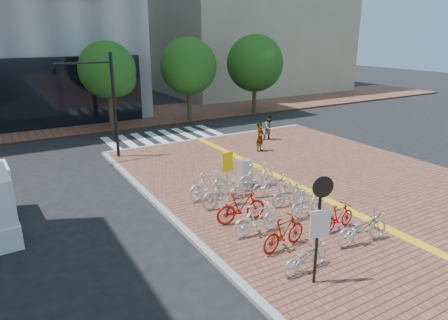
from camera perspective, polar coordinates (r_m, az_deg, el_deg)
ground at (r=14.96m, az=10.79°, el=-8.58°), size 120.00×120.00×0.00m
kerb_north at (r=25.86m, az=-1.60°, el=3.20°), size 14.00×0.25×0.15m
far_sidewalk at (r=32.89m, az=-13.92°, el=5.82°), size 70.00×8.00×0.15m
building_beige at (r=49.98m, az=2.54°, el=20.48°), size 20.00×18.00×18.00m
crosswalk at (r=26.60m, az=-8.43°, el=3.27°), size 7.50×4.00×0.01m
street_trees at (r=30.91m, az=-3.29°, el=13.12°), size 16.20×4.60×6.35m
bike_0 at (r=11.67m, az=11.59°, el=-13.45°), size 1.65×0.67×0.85m
bike_1 at (r=12.59m, az=8.58°, el=-10.22°), size 1.85×0.78×1.08m
bike_2 at (r=13.32m, az=4.80°, el=-8.38°), size 1.84×0.56×1.10m
bike_3 at (r=14.11m, az=2.47°, el=-6.71°), size 1.94×0.72×1.14m
bike_4 at (r=15.22m, az=-0.00°, el=-4.81°), size 1.91×0.64×1.13m
bike_5 at (r=16.07m, az=-2.24°, el=-3.55°), size 1.96×0.84×1.14m
bike_6 at (r=13.49m, az=19.15°, el=-9.16°), size 2.05×0.88×1.05m
bike_7 at (r=14.15m, az=16.07°, el=-7.82°), size 1.58×0.62×0.93m
bike_8 at (r=14.83m, az=11.84°, el=-5.89°), size 1.91×0.81×1.11m
bike_9 at (r=15.62m, az=9.32°, el=-4.80°), size 1.62×0.55×0.96m
bike_10 at (r=16.45m, az=6.90°, el=-3.53°), size 1.87×0.91×0.94m
bike_11 at (r=17.12m, az=4.69°, el=-2.25°), size 1.92×0.66×1.14m
pedestrian_a at (r=22.54m, az=5.18°, el=3.31°), size 0.71×0.62×1.65m
pedestrian_b at (r=25.05m, az=6.48°, el=4.64°), size 0.80×0.65×1.57m
utility_box at (r=17.30m, az=3.02°, el=-1.89°), size 0.56×0.42×1.20m
yellow_sign at (r=16.03m, az=0.49°, el=-0.83°), size 0.51×0.14×1.88m
notice_sign at (r=10.50m, az=13.53°, el=-8.03°), size 0.55×0.21×3.05m
traffic_light_pole at (r=21.38m, az=-18.92°, el=9.77°), size 2.95×1.14×5.49m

